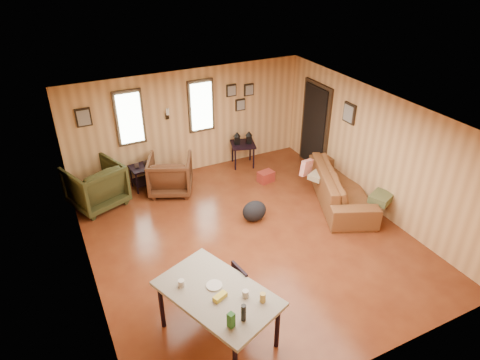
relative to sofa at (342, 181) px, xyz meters
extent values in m
cube|color=brown|center=(-2.33, -0.35, -0.47)|extent=(5.50, 6.00, 0.02)
cube|color=#997C5B|center=(-2.33, -0.35, 1.95)|extent=(5.50, 6.00, 0.02)
cube|color=tan|center=(-2.33, 2.66, 0.74)|extent=(5.50, 0.02, 2.40)
cube|color=tan|center=(-2.33, -3.36, 0.74)|extent=(5.50, 0.02, 2.40)
cube|color=tan|center=(-5.09, -0.35, 0.74)|extent=(0.02, 6.00, 2.40)
cube|color=tan|center=(0.43, -0.35, 0.74)|extent=(0.02, 6.00, 2.40)
cube|color=black|center=(-3.63, 2.62, 1.09)|extent=(0.60, 0.05, 1.20)
cube|color=#E0F2D1|center=(-3.63, 2.58, 1.09)|extent=(0.48, 0.04, 1.06)
cube|color=black|center=(-2.03, 2.62, 1.09)|extent=(0.60, 0.05, 1.20)
cube|color=#E0F2D1|center=(-2.03, 2.58, 1.09)|extent=(0.48, 0.04, 1.06)
cube|color=black|center=(-2.83, 2.60, 0.99)|extent=(0.07, 0.05, 0.12)
cylinder|color=silver|center=(-2.83, 2.54, 1.12)|extent=(0.07, 0.07, 0.14)
cube|color=black|center=(0.39, 1.60, 0.54)|extent=(0.06, 1.00, 2.05)
cube|color=black|center=(0.35, 1.60, 0.54)|extent=(0.04, 0.82, 1.90)
cube|color=black|center=(-1.28, 2.62, 1.34)|extent=(0.24, 0.04, 0.28)
cube|color=#9E998C|center=(-1.28, 2.59, 1.34)|extent=(0.19, 0.02, 0.22)
cube|color=black|center=(-0.83, 2.62, 1.29)|extent=(0.24, 0.04, 0.28)
cube|color=#9E998C|center=(-0.83, 2.59, 1.29)|extent=(0.19, 0.02, 0.22)
cube|color=black|center=(-1.05, 2.62, 0.96)|extent=(0.24, 0.04, 0.28)
cube|color=#9E998C|center=(-1.05, 2.59, 0.96)|extent=(0.19, 0.02, 0.22)
cube|color=black|center=(-4.53, 2.62, 1.26)|extent=(0.30, 0.04, 0.38)
cube|color=#9E998C|center=(-4.53, 2.59, 1.26)|extent=(0.24, 0.02, 0.31)
cube|color=black|center=(0.39, 0.50, 1.24)|extent=(0.04, 0.34, 0.42)
cube|color=#9E998C|center=(0.36, 0.50, 1.24)|extent=(0.02, 0.27, 0.34)
imported|color=brown|center=(0.00, 0.00, 0.00)|extent=(1.58, 2.45, 0.93)
imported|color=#482715|center=(-3.07, 1.91, -0.01)|extent=(1.14, 1.11, 0.91)
imported|color=#2E3016|center=(-4.60, 2.07, 0.04)|extent=(1.24, 1.21, 1.01)
cube|color=black|center=(-3.57, 2.33, 0.04)|extent=(0.55, 0.51, 0.04)
cube|color=black|center=(-3.57, 2.33, -0.30)|extent=(0.50, 0.46, 0.03)
cylinder|color=black|center=(-3.76, 2.13, -0.22)|extent=(0.04, 0.04, 0.50)
cylinder|color=black|center=(-3.34, 2.17, -0.22)|extent=(0.04, 0.04, 0.50)
cylinder|color=black|center=(-3.80, 2.49, -0.22)|extent=(0.04, 0.04, 0.50)
cylinder|color=black|center=(-3.37, 2.53, -0.22)|extent=(0.04, 0.04, 0.50)
cube|color=#3B2C27|center=(-3.68, 2.32, 0.12)|extent=(0.09, 0.03, 0.12)
cube|color=#3B2C27|center=(-3.48, 2.34, 0.12)|extent=(0.08, 0.03, 0.11)
cube|color=black|center=(-1.13, 2.31, 0.09)|extent=(0.68, 0.68, 0.04)
cylinder|color=black|center=(-1.40, 2.17, -0.19)|extent=(0.05, 0.05, 0.55)
cylinder|color=black|center=(-0.98, 2.04, -0.19)|extent=(0.05, 0.05, 0.55)
cylinder|color=black|center=(-1.28, 2.59, -0.19)|extent=(0.05, 0.05, 0.55)
cylinder|color=black|center=(-0.86, 2.46, -0.19)|extent=(0.05, 0.05, 0.55)
cube|color=black|center=(-1.27, 2.35, 0.21)|extent=(0.15, 0.15, 0.20)
cone|color=black|center=(-1.27, 2.35, 0.36)|extent=(0.20, 0.20, 0.11)
cube|color=black|center=(-0.99, 2.27, 0.21)|extent=(0.15, 0.15, 0.20)
cone|color=black|center=(-0.99, 2.27, 0.36)|extent=(0.20, 0.20, 0.11)
cube|color=maroon|center=(-1.02, 1.37, -0.34)|extent=(0.38, 0.30, 0.25)
ellipsoid|color=black|center=(-1.97, 0.15, -0.25)|extent=(0.58, 0.51, 0.42)
cube|color=#4C532E|center=(0.22, -0.90, 0.03)|extent=(0.55, 0.51, 0.14)
cube|color=red|center=(-0.48, 0.62, 0.12)|extent=(0.40, 0.25, 0.40)
cube|color=gray|center=(-0.34, 0.37, 0.01)|extent=(0.46, 0.42, 0.11)
cube|color=gray|center=(-3.72, -2.10, 0.33)|extent=(1.49, 1.86, 0.05)
cylinder|color=black|center=(-3.09, -2.60, -0.08)|extent=(0.08, 0.08, 0.78)
cylinder|color=black|center=(-4.36, -1.59, -0.08)|extent=(0.08, 0.08, 0.78)
cylinder|color=black|center=(-3.60, -1.29, -0.08)|extent=(0.08, 0.08, 0.78)
cylinder|color=#ABA9A2|center=(-3.42, -2.33, 0.41)|extent=(0.11, 0.11, 0.10)
cylinder|color=#ABA9A2|center=(-4.10, -1.78, 0.41)|extent=(0.11, 0.11, 0.10)
cube|color=#1D521E|center=(-3.80, -2.68, 0.46)|extent=(0.10, 0.10, 0.20)
cylinder|color=black|center=(-3.62, -2.66, 0.48)|extent=(0.08, 0.08, 0.24)
cylinder|color=#AE9444|center=(-3.27, -2.50, 0.43)|extent=(0.10, 0.10, 0.13)
cylinder|color=#ABA9A2|center=(-3.71, -1.98, 0.37)|extent=(0.28, 0.28, 0.02)
cube|color=gold|center=(-3.73, -2.22, 0.39)|extent=(0.21, 0.15, 0.06)
cube|color=#2E3016|center=(-3.43, -1.85, -0.05)|extent=(0.43, 0.43, 0.05)
cube|color=black|center=(-3.27, -1.83, 0.18)|extent=(0.09, 0.37, 0.42)
cylinder|color=black|center=(-3.56, -2.03, -0.26)|extent=(0.04, 0.04, 0.40)
cylinder|color=black|center=(-3.25, -1.98, -0.26)|extent=(0.04, 0.04, 0.40)
cylinder|color=black|center=(-3.61, -1.72, -0.26)|extent=(0.04, 0.04, 0.40)
cylinder|color=black|center=(-3.30, -1.67, -0.26)|extent=(0.04, 0.04, 0.40)
camera|label=1|loc=(-5.27, -5.90, 4.42)|focal=32.00mm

